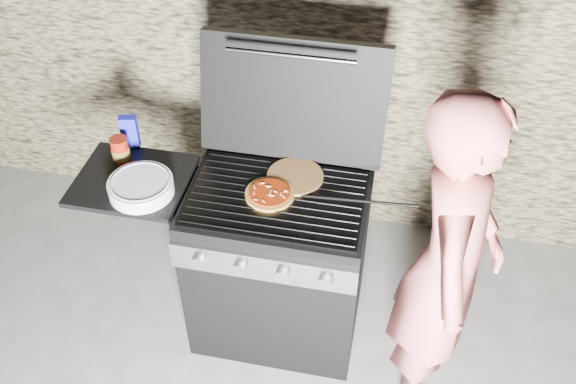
% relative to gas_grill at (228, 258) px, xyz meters
% --- Properties ---
extents(ground, '(50.00, 50.00, 0.00)m').
position_rel_gas_grill_xyz_m(ground, '(0.25, 0.00, -0.46)').
color(ground, '#515150').
extents(stone_wall, '(8.00, 0.35, 1.80)m').
position_rel_gas_grill_xyz_m(stone_wall, '(0.25, 1.05, 0.44)').
color(stone_wall, tan).
rests_on(stone_wall, ground).
extents(gas_grill, '(1.34, 0.79, 0.91)m').
position_rel_gas_grill_xyz_m(gas_grill, '(0.00, 0.00, 0.00)').
color(gas_grill, black).
rests_on(gas_grill, ground).
extents(pizza_topped, '(0.26, 0.26, 0.02)m').
position_rel_gas_grill_xyz_m(pizza_topped, '(0.22, 0.00, 0.47)').
color(pizza_topped, tan).
rests_on(pizza_topped, gas_grill).
extents(pizza_plain, '(0.33, 0.33, 0.01)m').
position_rel_gas_grill_xyz_m(pizza_plain, '(0.30, 0.14, 0.46)').
color(pizza_plain, '#B08649').
rests_on(pizza_plain, gas_grill).
extents(sauce_jar, '(0.09, 0.09, 0.13)m').
position_rel_gas_grill_xyz_m(sauce_jar, '(-0.51, 0.11, 0.51)').
color(sauce_jar, maroon).
rests_on(sauce_jar, gas_grill).
extents(blue_carton, '(0.09, 0.06, 0.17)m').
position_rel_gas_grill_xyz_m(blue_carton, '(-0.51, 0.22, 0.53)').
color(blue_carton, '#191DBC').
rests_on(blue_carton, gas_grill).
extents(plate_stack, '(0.30, 0.30, 0.07)m').
position_rel_gas_grill_xyz_m(plate_stack, '(-0.34, -0.08, 0.48)').
color(plate_stack, white).
rests_on(plate_stack, gas_grill).
extents(person, '(0.45, 0.64, 1.66)m').
position_rel_gas_grill_xyz_m(person, '(1.00, -0.18, 0.37)').
color(person, '#DC6B69').
rests_on(person, ground).
extents(tongs, '(0.50, 0.07, 0.10)m').
position_rel_gas_grill_xyz_m(tongs, '(0.60, 0.00, 0.51)').
color(tongs, black).
rests_on(tongs, gas_grill).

